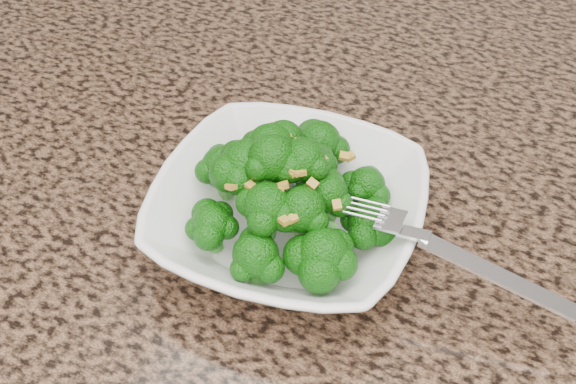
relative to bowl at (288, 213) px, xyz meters
The scene contains 5 objects.
granite_counter 0.04m from the bowl, 31.59° to the left, with size 1.64×1.04×0.03m, color brown.
bowl is the anchor object (origin of this frame).
broccoli_pile 0.06m from the bowl, ahead, with size 0.19×0.19×0.07m, color #125D0A, non-canonical shape.
garlic_topping 0.10m from the bowl, ahead, with size 0.11×0.11×0.01m, color gold, non-canonical shape.
fork 0.11m from the bowl, ahead, with size 0.19×0.03×0.01m, color silver, non-canonical shape.
Camera 1 is at (0.17, -0.06, 1.34)m, focal length 45.00 mm.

